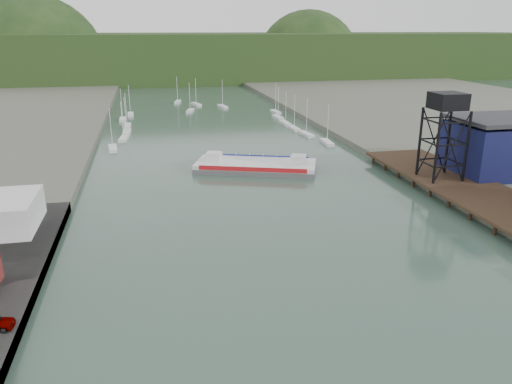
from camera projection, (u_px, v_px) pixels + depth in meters
name	position (u px, v px, depth m)	size (l,w,h in m)	color
east_pier	(492.00, 200.00, 83.19)	(14.00, 70.00, 2.45)	black
lift_tower	(447.00, 107.00, 90.54)	(6.50, 6.50, 16.00)	black
blue_shed	(505.00, 146.00, 98.10)	(20.50, 14.50, 11.30)	#0B0E34
marina_sailboats	(206.00, 121.00, 162.99)	(57.71, 92.65, 0.90)	silver
distant_hills	(168.00, 60.00, 310.21)	(500.00, 120.00, 80.00)	black
chain_ferry	(256.00, 166.00, 107.26)	(27.43, 18.26, 3.67)	#555557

